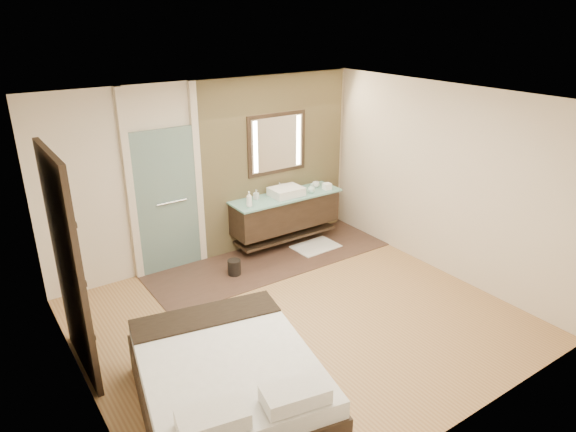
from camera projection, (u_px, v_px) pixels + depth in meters
floor at (299, 319)px, 6.40m from camera, size 5.00×5.00×0.00m
tile_strip at (271, 259)px, 7.93m from camera, size 3.80×1.30×0.01m
stone_wall at (275, 161)px, 8.16m from camera, size 2.60×0.08×2.70m
vanity at (286, 212)px, 8.22m from camera, size 1.85×0.55×0.88m
mirror_unit at (277, 144)px, 8.01m from camera, size 1.06×0.04×0.96m
frosted_door at (166, 196)px, 7.26m from camera, size 1.10×0.12×2.70m
shoji_partition at (68, 266)px, 5.13m from camera, size 0.06×1.20×2.40m
bed at (228, 383)px, 4.84m from camera, size 1.93×2.24×0.76m
bath_mat at (316, 247)px, 8.33m from camera, size 0.74×0.53×0.02m
waste_bin at (234, 268)px, 7.43m from camera, size 0.25×0.25×0.24m
tissue_box at (327, 186)px, 8.37m from camera, size 0.14×0.14×0.10m
soap_bottle_a at (249, 199)px, 7.60m from camera, size 0.12×0.12×0.23m
soap_bottle_b at (256, 194)px, 7.92m from camera, size 0.09×0.09×0.15m
soap_bottle_c at (311, 188)px, 8.20m from camera, size 0.15×0.15×0.15m
cup at (316, 184)px, 8.47m from camera, size 0.14×0.14×0.09m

